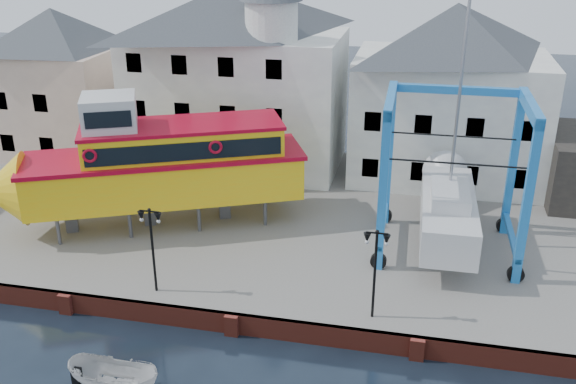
# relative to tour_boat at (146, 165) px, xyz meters

# --- Properties ---
(ground) EXTENTS (140.00, 140.00, 0.00)m
(ground) POSITION_rel_tour_boat_xyz_m (7.07, -7.75, -4.54)
(ground) COLOR black
(ground) RESTS_ON ground
(hardstanding) EXTENTS (44.00, 22.00, 1.00)m
(hardstanding) POSITION_rel_tour_boat_xyz_m (7.07, 3.25, -4.04)
(hardstanding) COLOR slate
(hardstanding) RESTS_ON ground
(quay_wall) EXTENTS (44.00, 0.47, 1.00)m
(quay_wall) POSITION_rel_tour_boat_xyz_m (7.07, -7.64, -4.04)
(quay_wall) COLOR maroon
(quay_wall) RESTS_ON ground
(building_pink) EXTENTS (8.00, 7.00, 10.30)m
(building_pink) POSITION_rel_tour_boat_xyz_m (-10.93, 10.25, 1.61)
(building_pink) COLOR #C0A18F
(building_pink) RESTS_ON hardstanding
(building_white_main) EXTENTS (14.00, 8.30, 14.00)m
(building_white_main) POSITION_rel_tour_boat_xyz_m (2.20, 10.65, 2.80)
(building_white_main) COLOR silver
(building_white_main) RESTS_ON hardstanding
(building_white_right) EXTENTS (12.00, 8.00, 11.20)m
(building_white_right) POSITION_rel_tour_boat_xyz_m (16.07, 11.25, 2.06)
(building_white_right) COLOR silver
(building_white_right) RESTS_ON hardstanding
(lamp_post_left) EXTENTS (1.12, 0.32, 4.20)m
(lamp_post_left) POSITION_rel_tour_boat_xyz_m (3.07, -6.55, -0.37)
(lamp_post_left) COLOR black
(lamp_post_left) RESTS_ON hardstanding
(lamp_post_right) EXTENTS (1.12, 0.32, 4.20)m
(lamp_post_right) POSITION_rel_tour_boat_xyz_m (13.07, -6.55, -0.37)
(lamp_post_right) COLOR black
(lamp_post_right) RESTS_ON hardstanding
(tour_boat) EXTENTS (17.39, 10.81, 7.50)m
(tour_boat) POSITION_rel_tour_boat_xyz_m (0.00, 0.00, 0.00)
(tour_boat) COLOR #59595E
(tour_boat) RESTS_ON hardstanding
(travel_lift) EXTENTS (7.36, 10.35, 15.58)m
(travel_lift) POSITION_rel_tour_boat_xyz_m (16.15, 1.36, -0.95)
(travel_lift) COLOR blue
(travel_lift) RESTS_ON hardstanding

